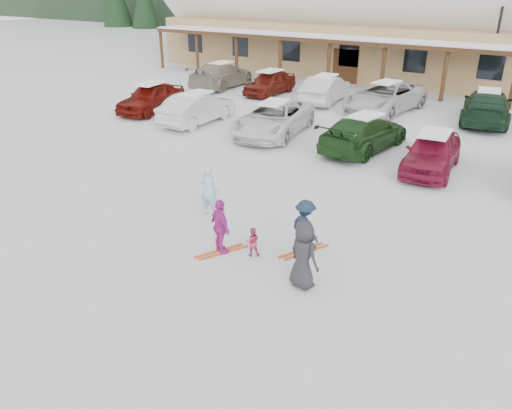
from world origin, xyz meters
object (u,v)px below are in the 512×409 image
Objects in this scene: adult_skier at (209,191)px; child_navy at (305,227)px; child_magenta at (220,227)px; parked_car_3 at (364,133)px; parked_car_0 at (151,98)px; parked_car_9 at (325,89)px; parked_car_10 at (385,97)px; parked_car_7 at (221,75)px; parked_car_2 at (274,118)px; parked_car_4 at (432,152)px; parked_car_11 at (487,107)px; bystander_dark at (303,255)px; toddler_red at (252,242)px; lamp_post at (497,34)px; day_lodge at (351,16)px; parked_car_8 at (270,83)px; parked_car_1 at (197,108)px.

child_navy is (3.40, -0.42, -0.06)m from adult_skier.
child_magenta reaches higher than parked_car_3.
parked_car_9 is at bearing 38.56° from parked_car_0.
parked_car_10 is (3.58, -0.20, 0.02)m from parked_car_9.
adult_skier reaches higher than parked_car_0.
child_navy is 21.84m from parked_car_7.
child_magenta is at bearing -47.39° from parked_car_0.
parked_car_9 is at bearing 87.78° from parked_car_2.
parked_car_0 is (-13.85, 8.79, 0.03)m from child_navy.
parked_car_11 is (0.30, 8.31, 0.07)m from parked_car_4.
adult_skier is at bearing -5.27° from bystander_dark.
parked_car_11 is (2.29, 17.01, 0.39)m from toddler_red.
parked_car_0 is 16.83m from parked_car_11.
lamp_post is at bearing 55.50° from parked_car_2.
adult_skier is at bearing 64.69° from parked_car_11.
parked_car_7 is at bearing 89.14° from parked_car_0.
day_lodge is 16.44m from parked_car_11.
parked_car_11 is at bearing 174.98° from parked_car_9.
parked_car_11 is (4.68, 15.71, 0.01)m from adult_skier.
parked_car_9 is (3.80, -0.18, 0.04)m from parked_car_8.
parked_car_0 is 7.61m from parked_car_2.
lamp_post is at bearing -161.31° from parked_car_7.
parked_car_7 is at bearing -27.19° from child_magenta.
day_lodge is 12.09m from parked_car_9.
day_lodge is 20.35m from parked_car_3.
lamp_post reaches higher than parked_car_0.
child_navy is at bearing -172.82° from toddler_red.
parked_car_10 is at bearing -70.67° from parked_car_3.
day_lodge reaches higher than lamp_post.
parked_car_1 is (-10.36, 8.30, 0.02)m from child_navy.
bystander_dark reaches higher than parked_car_3.
bystander_dark is 17.55m from parked_car_11.
parked_car_10 reaches higher than parked_car_4.
parked_car_7 is 1.18× the size of parked_car_9.
parked_car_10 is (7.12, -11.30, -3.17)m from day_lodge.
adult_skier is 8.61m from parked_car_4.
parked_car_11 is (3.29, 7.34, 0.07)m from parked_car_3.
child_navy is at bearing 108.98° from parked_car_3.
parked_car_10 is at bearing -135.37° from parked_car_1.
parked_car_3 is at bearing -39.50° from parked_car_8.
parked_car_7 is 3.76m from parked_car_8.
lamp_post reaches higher than child_navy.
day_lodge is 17.92× the size of bystander_dark.
parked_car_1 reaches higher than toddler_red.
bystander_dark reaches higher than parked_car_7.
parked_car_10 is (-3.61, 15.59, 0.06)m from child_navy.
parked_car_9 reaches higher than child_magenta.
parked_car_4 is at bearing 147.26° from parked_car_7.
adult_skier is at bearing -64.86° from parked_car_8.
lamp_post is at bearing 36.81° from parked_car_0.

